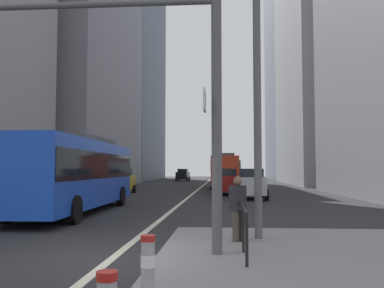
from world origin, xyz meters
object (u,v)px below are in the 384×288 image
(traffic_signal_gantry, at_px, (124,68))
(street_lamp_post, at_px, (257,41))
(pedestrian_waiting, at_px, (238,206))
(city_bus_red_receding, at_px, (225,170))
(bollard_left, at_px, (148,266))
(car_oncoming_far, at_px, (119,181))
(car_receding_near, at_px, (225,181))
(car_receding_far, at_px, (251,183))
(city_bus_blue_oncoming, at_px, (76,171))
(car_oncoming_mid, at_px, (183,175))
(city_bus_red_distant, at_px, (231,170))

(traffic_signal_gantry, xyz_separation_m, street_lamp_post, (3.03, 2.04, 1.18))
(pedestrian_waiting, bearing_deg, city_bus_red_receding, 90.36)
(traffic_signal_gantry, relative_size, pedestrian_waiting, 3.82)
(traffic_signal_gantry, bearing_deg, bollard_left, -70.79)
(bollard_left, bearing_deg, traffic_signal_gantry, 109.21)
(car_oncoming_far, bearing_deg, bollard_left, -74.79)
(car_receding_near, height_order, car_receding_far, same)
(city_bus_blue_oncoming, relative_size, car_oncoming_mid, 2.59)
(city_bus_red_distant, relative_size, car_receding_far, 2.74)
(city_bus_red_distant, bearing_deg, street_lamp_post, -90.25)
(city_bus_red_receding, xyz_separation_m, pedestrian_waiting, (0.20, -31.76, -0.82))
(car_receding_near, xyz_separation_m, car_receding_far, (1.61, -4.55, -0.00))
(car_oncoming_mid, xyz_separation_m, bollard_left, (5.54, -61.23, -0.34))
(city_bus_blue_oncoming, xyz_separation_m, car_oncoming_mid, (-0.06, 48.89, -0.85))
(city_bus_red_receding, relative_size, traffic_signal_gantry, 1.92)
(bollard_left, bearing_deg, pedestrian_waiting, 74.36)
(city_bus_red_receding, distance_m, car_receding_near, 10.58)
(street_lamp_post, bearing_deg, pedestrian_waiting, -136.89)
(city_bus_red_distant, bearing_deg, city_bus_red_receding, -92.72)
(bollard_left, bearing_deg, car_oncoming_far, 105.21)
(city_bus_red_distant, distance_m, pedestrian_waiting, 52.23)
(city_bus_red_receding, bearing_deg, car_oncoming_far, -128.46)
(car_receding_near, bearing_deg, pedestrian_waiting, -89.44)
(bollard_left, bearing_deg, city_bus_red_receding, 88.21)
(car_receding_near, relative_size, bollard_left, 4.98)
(city_bus_red_receding, height_order, car_oncoming_far, city_bus_red_receding)
(city_bus_blue_oncoming, height_order, car_receding_far, city_bus_blue_oncoming)
(city_bus_red_distant, distance_m, car_receding_near, 31.03)
(car_receding_near, relative_size, street_lamp_post, 0.56)
(car_oncoming_far, bearing_deg, city_bus_red_receding, 51.54)
(traffic_signal_gantry, xyz_separation_m, pedestrian_waiting, (2.48, 1.52, -3.09))
(car_receding_far, bearing_deg, city_bus_red_receding, 96.08)
(car_receding_near, bearing_deg, car_oncoming_mid, 100.74)
(street_lamp_post, distance_m, pedestrian_waiting, 4.33)
(street_lamp_post, bearing_deg, city_bus_red_distant, 89.75)
(car_oncoming_mid, relative_size, bollard_left, 4.96)
(car_receding_near, xyz_separation_m, street_lamp_post, (0.75, -20.70, 4.29))
(street_lamp_post, bearing_deg, traffic_signal_gantry, -146.09)
(city_bus_blue_oncoming, relative_size, pedestrian_waiting, 7.28)
(car_oncoming_far, relative_size, street_lamp_post, 0.51)
(car_oncoming_far, height_order, bollard_left, car_oncoming_far)
(city_bus_red_distant, bearing_deg, car_oncoming_mid, 151.19)
(city_bus_red_receding, bearing_deg, city_bus_blue_oncoming, -105.31)
(car_oncoming_mid, relative_size, car_oncoming_far, 1.09)
(pedestrian_waiting, bearing_deg, car_oncoming_mid, 96.96)
(city_bus_red_receding, xyz_separation_m, car_oncoming_far, (-8.26, -10.39, -0.85))
(traffic_signal_gantry, bearing_deg, city_bus_red_distant, 86.53)
(car_oncoming_far, distance_m, pedestrian_waiting, 22.98)
(car_oncoming_mid, distance_m, bollard_left, 61.48)
(car_oncoming_far, relative_size, bollard_left, 4.54)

